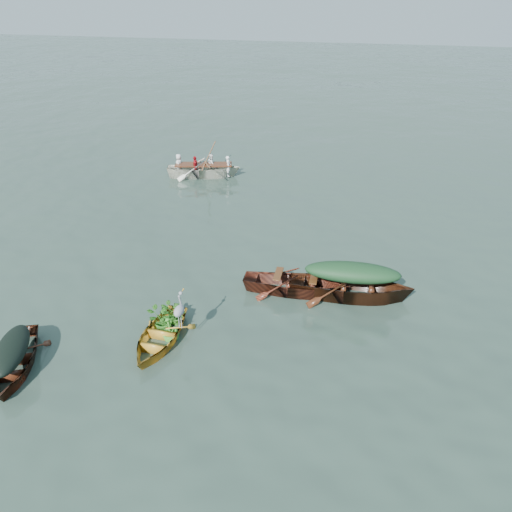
% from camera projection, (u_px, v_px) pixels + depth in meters
% --- Properties ---
extents(ground, '(140.00, 140.00, 0.00)m').
position_uv_depth(ground, '(232.00, 327.00, 12.49)').
color(ground, '#31453A').
rests_on(ground, ground).
extents(yellow_dinghy, '(1.28, 2.94, 0.78)m').
position_uv_depth(yellow_dinghy, '(160.00, 343.00, 11.94)').
color(yellow_dinghy, gold).
rests_on(yellow_dinghy, ground).
extents(dark_covered_boat, '(2.36, 3.44, 0.78)m').
position_uv_depth(dark_covered_boat, '(17.00, 368.00, 11.15)').
color(dark_covered_boat, '#472510').
rests_on(dark_covered_boat, ground).
extents(green_tarp_boat, '(4.76, 1.85, 1.10)m').
position_uv_depth(green_tarp_boat, '(350.00, 298.00, 13.66)').
color(green_tarp_boat, '#421D0F').
rests_on(green_tarp_boat, ground).
extents(open_wooden_boat, '(4.10, 1.45, 0.92)m').
position_uv_depth(open_wooden_boat, '(295.00, 293.00, 13.88)').
color(open_wooden_boat, maroon).
rests_on(open_wooden_boat, ground).
extents(rowed_boat, '(4.70, 2.47, 1.09)m').
position_uv_depth(rowed_boat, '(204.00, 177.00, 22.23)').
color(rowed_boat, white).
rests_on(rowed_boat, ground).
extents(dark_tarp_cover, '(1.30, 1.89, 0.40)m').
position_uv_depth(dark_tarp_cover, '(11.00, 348.00, 10.86)').
color(dark_tarp_cover, black).
rests_on(dark_tarp_cover, dark_covered_boat).
extents(green_tarp_cover, '(2.62, 1.01, 0.52)m').
position_uv_depth(green_tarp_cover, '(353.00, 272.00, 13.27)').
color(green_tarp_cover, '#183B1E').
rests_on(green_tarp_cover, green_tarp_boat).
extents(thwart_benches, '(2.06, 0.85, 0.04)m').
position_uv_depth(thwart_benches, '(296.00, 278.00, 13.65)').
color(thwart_benches, '#482610').
rests_on(thwart_benches, open_wooden_boat).
extents(heron, '(0.28, 0.40, 0.92)m').
position_uv_depth(heron, '(180.00, 316.00, 11.46)').
color(heron, '#95999D').
rests_on(heron, yellow_dinghy).
extents(dinghy_weeds, '(0.70, 0.90, 0.60)m').
position_uv_depth(dinghy_weeds, '(168.00, 307.00, 12.07)').
color(dinghy_weeds, '#36701D').
rests_on(dinghy_weeds, yellow_dinghy).
extents(rowers, '(3.36, 1.99, 0.76)m').
position_uv_depth(rowers, '(203.00, 157.00, 21.79)').
color(rowers, white).
rests_on(rowers, rowed_boat).
extents(oars, '(1.25, 2.67, 0.06)m').
position_uv_depth(oars, '(204.00, 164.00, 21.95)').
color(oars, brown).
rests_on(oars, rowed_boat).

